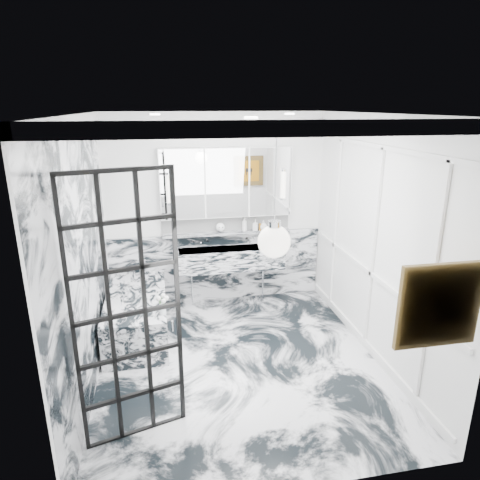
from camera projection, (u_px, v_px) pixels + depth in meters
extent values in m
plane|color=silver|center=(238.00, 362.00, 5.02)|extent=(3.60, 3.60, 0.00)
plane|color=white|center=(238.00, 114.00, 4.17)|extent=(3.60, 3.60, 0.00)
plane|color=white|center=(216.00, 210.00, 6.28)|extent=(3.60, 0.00, 3.60)
plane|color=white|center=(286.00, 333.00, 2.91)|extent=(3.60, 0.00, 3.60)
plane|color=white|center=(83.00, 259.00, 4.31)|extent=(0.00, 3.60, 3.60)
plane|color=white|center=(376.00, 241.00, 4.88)|extent=(0.00, 3.60, 3.60)
cube|color=silver|center=(217.00, 267.00, 6.52)|extent=(3.18, 0.05, 1.05)
cube|color=silver|center=(85.00, 264.00, 4.33)|extent=(0.02, 3.56, 2.68)
cube|color=white|center=(373.00, 249.00, 4.91)|extent=(0.03, 3.40, 2.30)
imported|color=#8C5919|center=(244.00, 224.00, 6.33)|extent=(0.10, 0.10, 0.21)
imported|color=#4C4C51|center=(255.00, 225.00, 6.37)|extent=(0.09, 0.09, 0.16)
imported|color=silver|center=(263.00, 225.00, 6.40)|extent=(0.14, 0.14, 0.14)
sphere|color=white|center=(220.00, 227.00, 6.28)|extent=(0.13, 0.13, 0.13)
cylinder|color=#8C5919|center=(260.00, 227.00, 6.39)|extent=(0.04, 0.04, 0.10)
cylinder|color=silver|center=(163.00, 309.00, 4.98)|extent=(0.08, 0.08, 0.12)
cube|color=orange|center=(439.00, 305.00, 3.14)|extent=(0.56, 0.05, 0.56)
sphere|color=white|center=(274.00, 242.00, 3.37)|extent=(0.26, 0.26, 0.26)
cube|color=silver|center=(229.00, 258.00, 6.28)|extent=(1.60, 0.45, 0.30)
cube|color=silver|center=(227.00, 233.00, 6.34)|extent=(1.90, 0.14, 0.04)
cube|color=white|center=(226.00, 223.00, 6.35)|extent=(1.90, 0.03, 0.23)
cube|color=white|center=(226.00, 183.00, 6.11)|extent=(1.90, 0.16, 1.00)
cylinder|color=white|center=(169.00, 189.00, 5.89)|extent=(0.07, 0.07, 0.40)
cylinder|color=white|center=(283.00, 185.00, 6.18)|extent=(0.07, 0.07, 0.40)
cube|color=silver|center=(137.00, 315.00, 5.57)|extent=(0.75, 1.65, 0.55)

